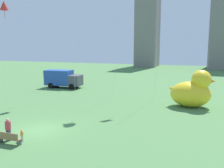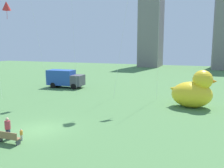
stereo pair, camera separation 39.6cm
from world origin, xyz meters
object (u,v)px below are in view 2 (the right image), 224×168
Objects in this scene: park_bench at (8,137)px; person_child at (21,134)px; person_adult at (8,128)px; box_truck at (65,79)px; giant_inflatable_duck at (194,91)px; kite_red at (6,6)px.

park_bench is 2.05× the size of person_child.
person_adult is at bearing -167.69° from person_child.
person_adult is 0.27× the size of box_truck.
person_adult is at bearing 133.46° from park_bench.
person_adult reaches higher than person_child.
person_child is at bearing -127.90° from giant_inflatable_duck.
giant_inflatable_duck is 20.89m from box_truck.
person_child is at bearing -66.46° from box_truck.
kite_red reaches higher than person_child.
person_child is 0.14× the size of box_truck.
person_child is (1.00, 0.22, -0.44)m from person_adult.
person_adult is 0.13× the size of kite_red.
giant_inflatable_duck is at bearing 52.63° from park_bench.
park_bench is 0.93m from person_child.
giant_inflatable_duck is 25.58m from kite_red.
giant_inflatable_duck is 0.40× the size of kite_red.
kite_red reaches higher than park_bench.
kite_red is at bearing -112.95° from box_truck.
box_truck is (-7.85, 20.53, 0.53)m from person_adult.
person_adult reaches higher than park_bench.
kite_red reaches higher than person_adult.
person_child is at bearing 63.00° from park_bench.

